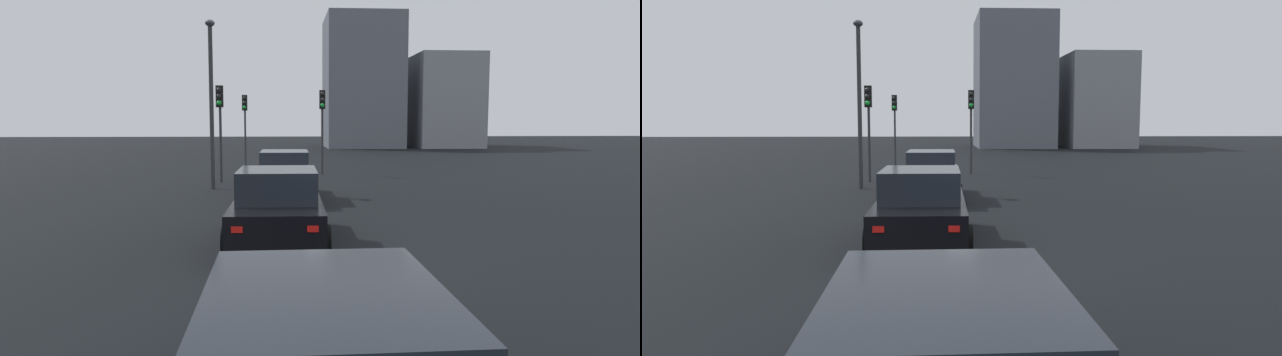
# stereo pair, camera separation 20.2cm
# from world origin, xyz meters

# --- Properties ---
(ground_plane) EXTENTS (160.00, 160.00, 0.20)m
(ground_plane) POSITION_xyz_m (0.00, 0.00, -0.10)
(ground_plane) COLOR black
(car_silver_right_lead) EXTENTS (4.75, 2.02, 1.61)m
(car_silver_right_lead) POSITION_xyz_m (8.45, 1.60, 0.77)
(car_silver_right_lead) COLOR #A8AAB2
(car_silver_right_lead) RESTS_ON ground_plane
(car_black_right_second) EXTENTS (4.54, 2.09, 1.60)m
(car_black_right_second) POSITION_xyz_m (1.64, 1.76, 0.77)
(car_black_right_second) COLOR black
(car_black_right_second) RESTS_ON ground_plane
(traffic_light_near_left) EXTENTS (0.32, 0.29, 4.05)m
(traffic_light_near_left) POSITION_xyz_m (16.81, -0.23, 2.91)
(traffic_light_near_left) COLOR #2D2D30
(traffic_light_near_left) RESTS_ON ground_plane
(traffic_light_near_right) EXTENTS (0.33, 0.30, 4.05)m
(traffic_light_near_right) POSITION_xyz_m (13.51, 4.28, 2.91)
(traffic_light_near_right) COLOR #2D2D30
(traffic_light_near_right) RESTS_ON ground_plane
(traffic_light_far_left) EXTENTS (0.33, 0.30, 4.07)m
(traffic_light_far_left) POSITION_xyz_m (22.73, 3.88, 2.93)
(traffic_light_far_left) COLOR #2D2D30
(traffic_light_far_left) RESTS_ON ground_plane
(street_lamp_kerbside) EXTENTS (0.56, 0.36, 6.33)m
(street_lamp_kerbside) POSITION_xyz_m (11.29, 4.34, 3.79)
(street_lamp_kerbside) COLOR #2D2D30
(street_lamp_kerbside) RESTS_ON ground_plane
(building_facade_left) EXTENTS (9.56, 6.07, 8.88)m
(building_facade_left) POSITION_xyz_m (44.76, -14.00, 4.44)
(building_facade_left) COLOR gray
(building_facade_left) RESTS_ON ground_plane
(building_facade_center) EXTENTS (8.48, 7.15, 12.48)m
(building_facade_center) POSITION_xyz_m (44.35, -6.00, 6.24)
(building_facade_center) COLOR slate
(building_facade_center) RESTS_ON ground_plane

